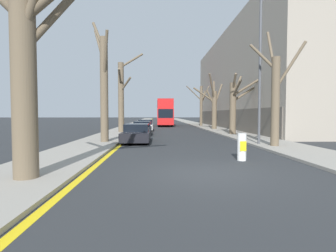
{
  "coord_description": "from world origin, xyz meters",
  "views": [
    {
      "loc": [
        -1.64,
        -8.5,
        1.96
      ],
      "look_at": [
        -0.11,
        30.36,
        0.2
      ],
      "focal_mm": 28.0,
      "sensor_mm": 36.0,
      "label": 1
    }
  ],
  "objects_px": {
    "double_decker_bus": "(165,111)",
    "parked_car_2": "(145,125)",
    "street_tree_right_1": "(235,104)",
    "street_tree_left_0": "(27,56)",
    "street_tree_right_2": "(214,106)",
    "lamp_post": "(259,62)",
    "street_tree_left_1": "(104,85)",
    "parked_car_1": "(142,128)",
    "street_tree_left_2": "(122,95)",
    "traffic_bollard": "(242,147)",
    "street_tree_right_3": "(201,105)",
    "parked_car_0": "(137,133)",
    "street_tree_right_0": "(275,95)"
  },
  "relations": [
    {
      "from": "parked_car_2",
      "to": "street_tree_right_2",
      "type": "bearing_deg",
      "value": 8.28
    },
    {
      "from": "parked_car_0",
      "to": "parked_car_2",
      "type": "distance_m",
      "value": 12.85
    },
    {
      "from": "double_decker_bus",
      "to": "parked_car_2",
      "type": "relative_size",
      "value": 2.61
    },
    {
      "from": "street_tree_right_1",
      "to": "street_tree_right_3",
      "type": "distance_m",
      "value": 17.16
    },
    {
      "from": "street_tree_left_1",
      "to": "parked_car_1",
      "type": "relative_size",
      "value": 1.97
    },
    {
      "from": "street_tree_right_2",
      "to": "lamp_post",
      "type": "height_order",
      "value": "lamp_post"
    },
    {
      "from": "street_tree_right_2",
      "to": "parked_car_1",
      "type": "height_order",
      "value": "street_tree_right_2"
    },
    {
      "from": "street_tree_left_0",
      "to": "lamp_post",
      "type": "xyz_separation_m",
      "value": [
        9.92,
        8.37,
        1.54
      ]
    },
    {
      "from": "parked_car_1",
      "to": "traffic_bollard",
      "type": "distance_m",
      "value": 14.8
    },
    {
      "from": "street_tree_right_2",
      "to": "parked_car_0",
      "type": "xyz_separation_m",
      "value": [
        -8.44,
        -14.08,
        -2.41
      ]
    },
    {
      "from": "street_tree_left_1",
      "to": "street_tree_right_1",
      "type": "distance_m",
      "value": 12.51
    },
    {
      "from": "street_tree_right_3",
      "to": "parked_car_0",
      "type": "distance_m",
      "value": 24.49
    },
    {
      "from": "parked_car_0",
      "to": "traffic_bollard",
      "type": "distance_m",
      "value": 8.98
    },
    {
      "from": "street_tree_right_2",
      "to": "double_decker_bus",
      "type": "xyz_separation_m",
      "value": [
        -5.78,
        12.37,
        -0.58
      ]
    },
    {
      "from": "street_tree_right_1",
      "to": "lamp_post",
      "type": "xyz_separation_m",
      "value": [
        -0.95,
        -8.02,
        2.21
      ]
    },
    {
      "from": "street_tree_right_0",
      "to": "lamp_post",
      "type": "relative_size",
      "value": 0.78
    },
    {
      "from": "double_decker_bus",
      "to": "parked_car_1",
      "type": "xyz_separation_m",
      "value": [
        -2.65,
        -19.98,
        -1.83
      ]
    },
    {
      "from": "street_tree_left_2",
      "to": "street_tree_right_2",
      "type": "distance_m",
      "value": 11.88
    },
    {
      "from": "street_tree_left_0",
      "to": "street_tree_left_1",
      "type": "xyz_separation_m",
      "value": [
        0.11,
        10.08,
        0.32
      ]
    },
    {
      "from": "traffic_bollard",
      "to": "street_tree_right_3",
      "type": "bearing_deg",
      "value": 83.78
    },
    {
      "from": "street_tree_right_0",
      "to": "lamp_post",
      "type": "xyz_separation_m",
      "value": [
        -0.65,
        0.96,
        2.06
      ]
    },
    {
      "from": "street_tree_right_1",
      "to": "street_tree_left_0",
      "type": "bearing_deg",
      "value": -123.55
    },
    {
      "from": "street_tree_left_2",
      "to": "parked_car_2",
      "type": "height_order",
      "value": "street_tree_left_2"
    },
    {
      "from": "parked_car_0",
      "to": "parked_car_1",
      "type": "height_order",
      "value": "parked_car_1"
    },
    {
      "from": "street_tree_left_1",
      "to": "parked_car_1",
      "type": "distance_m",
      "value": 8.08
    },
    {
      "from": "parked_car_1",
      "to": "parked_car_2",
      "type": "xyz_separation_m",
      "value": [
        -0.0,
        6.38,
        0.01
      ]
    },
    {
      "from": "parked_car_2",
      "to": "street_tree_right_1",
      "type": "bearing_deg",
      "value": -39.61
    },
    {
      "from": "street_tree_left_2",
      "to": "street_tree_right_3",
      "type": "relative_size",
      "value": 1.28
    },
    {
      "from": "street_tree_left_2",
      "to": "double_decker_bus",
      "type": "bearing_deg",
      "value": 74.27
    },
    {
      "from": "street_tree_left_0",
      "to": "traffic_bollard",
      "type": "bearing_deg",
      "value": 24.02
    },
    {
      "from": "street_tree_left_2",
      "to": "traffic_bollard",
      "type": "height_order",
      "value": "street_tree_left_2"
    },
    {
      "from": "parked_car_1",
      "to": "street_tree_right_1",
      "type": "bearing_deg",
      "value": -5.05
    },
    {
      "from": "traffic_bollard",
      "to": "parked_car_1",
      "type": "bearing_deg",
      "value": 109.85
    },
    {
      "from": "parked_car_2",
      "to": "street_tree_left_2",
      "type": "bearing_deg",
      "value": -120.4
    },
    {
      "from": "street_tree_right_2",
      "to": "street_tree_right_3",
      "type": "xyz_separation_m",
      "value": [
        -0.11,
        8.77,
        0.46
      ]
    },
    {
      "from": "street_tree_right_2",
      "to": "lamp_post",
      "type": "bearing_deg",
      "value": -92.62
    },
    {
      "from": "street_tree_left_1",
      "to": "street_tree_right_2",
      "type": "xyz_separation_m",
      "value": [
        10.56,
        14.68,
        -0.89
      ]
    },
    {
      "from": "parked_car_1",
      "to": "traffic_bollard",
      "type": "height_order",
      "value": "parked_car_1"
    },
    {
      "from": "street_tree_left_0",
      "to": "street_tree_right_2",
      "type": "xyz_separation_m",
      "value": [
        10.67,
        24.76,
        -0.57
      ]
    },
    {
      "from": "street_tree_left_1",
      "to": "street_tree_left_2",
      "type": "distance_m",
      "value": 9.6
    },
    {
      "from": "double_decker_bus",
      "to": "lamp_post",
      "type": "distance_m",
      "value": 29.32
    },
    {
      "from": "street_tree_right_2",
      "to": "traffic_bollard",
      "type": "height_order",
      "value": "street_tree_right_2"
    },
    {
      "from": "street_tree_left_1",
      "to": "double_decker_bus",
      "type": "distance_m",
      "value": 27.5
    },
    {
      "from": "parked_car_1",
      "to": "street_tree_left_0",
      "type": "bearing_deg",
      "value": -97.41
    },
    {
      "from": "street_tree_left_1",
      "to": "parked_car_2",
      "type": "distance_m",
      "value": 14.01
    },
    {
      "from": "street_tree_right_0",
      "to": "parked_car_1",
      "type": "bearing_deg",
      "value": 130.56
    },
    {
      "from": "street_tree_right_2",
      "to": "street_tree_left_0",
      "type": "bearing_deg",
      "value": -113.31
    },
    {
      "from": "street_tree_left_1",
      "to": "double_decker_bus",
      "type": "xyz_separation_m",
      "value": [
        4.78,
        27.05,
        -1.47
      ]
    },
    {
      "from": "street_tree_right_1",
      "to": "traffic_bollard",
      "type": "bearing_deg",
      "value": -105.35
    },
    {
      "from": "street_tree_left_2",
      "to": "parked_car_1",
      "type": "bearing_deg",
      "value": -48.25
    }
  ]
}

